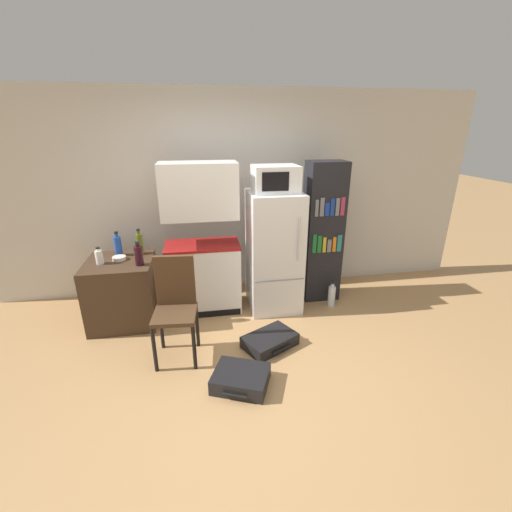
% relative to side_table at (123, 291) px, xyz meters
% --- Properties ---
extents(ground_plane, '(24.00, 24.00, 0.00)m').
position_rel_side_table_xyz_m(ground_plane, '(1.29, -1.24, -0.38)').
color(ground_plane, tan).
extents(wall_back, '(6.40, 0.10, 2.61)m').
position_rel_side_table_xyz_m(wall_back, '(1.49, 0.76, 0.93)').
color(wall_back, beige).
rests_on(wall_back, ground_plane).
extents(side_table, '(0.73, 0.72, 0.75)m').
position_rel_side_table_xyz_m(side_table, '(0.00, 0.00, 0.00)').
color(side_table, '#422D1E').
rests_on(side_table, ground_plane).
extents(kitchen_hutch, '(0.88, 0.49, 1.80)m').
position_rel_side_table_xyz_m(kitchen_hutch, '(0.94, 0.12, 0.45)').
color(kitchen_hutch, white).
rests_on(kitchen_hutch, ground_plane).
extents(refrigerator, '(0.61, 0.66, 1.46)m').
position_rel_side_table_xyz_m(refrigerator, '(1.79, 0.04, 0.35)').
color(refrigerator, white).
rests_on(refrigerator, ground_plane).
extents(microwave, '(0.51, 0.41, 0.30)m').
position_rel_side_table_xyz_m(microwave, '(1.79, 0.04, 1.23)').
color(microwave, silver).
rests_on(microwave, refrigerator).
extents(bookshelf, '(0.46, 0.34, 1.78)m').
position_rel_side_table_xyz_m(bookshelf, '(2.46, 0.20, 0.51)').
color(bookshelf, black).
rests_on(bookshelf, ground_plane).
extents(bottle_blue_soda, '(0.08, 0.08, 0.29)m').
position_rel_side_table_xyz_m(bottle_blue_soda, '(-0.02, 0.18, 0.50)').
color(bottle_blue_soda, '#1E47A3').
rests_on(bottle_blue_soda, side_table).
extents(bottle_wine_dark, '(0.09, 0.09, 0.27)m').
position_rel_side_table_xyz_m(bottle_wine_dark, '(0.26, -0.17, 0.49)').
color(bottle_wine_dark, black).
rests_on(bottle_wine_dark, side_table).
extents(bottle_olive_oil, '(0.07, 0.07, 0.30)m').
position_rel_side_table_xyz_m(bottle_olive_oil, '(0.22, 0.20, 0.50)').
color(bottle_olive_oil, '#566619').
rests_on(bottle_olive_oil, side_table).
extents(bottle_milk_white, '(0.08, 0.08, 0.19)m').
position_rel_side_table_xyz_m(bottle_milk_white, '(-0.18, -0.06, 0.46)').
color(bottle_milk_white, white).
rests_on(bottle_milk_white, side_table).
extents(bowl, '(0.15, 0.15, 0.04)m').
position_rel_side_table_xyz_m(bowl, '(0.01, 0.03, 0.40)').
color(bowl, silver).
rests_on(bowl, side_table).
extents(chair, '(0.43, 0.44, 1.02)m').
position_rel_side_table_xyz_m(chair, '(0.64, -0.74, 0.22)').
color(chair, black).
rests_on(chair, ground_plane).
extents(suitcase_large_flat, '(0.63, 0.55, 0.13)m').
position_rel_side_table_xyz_m(suitcase_large_flat, '(1.57, -0.81, -0.31)').
color(suitcase_large_flat, black).
rests_on(suitcase_large_flat, ground_plane).
extents(suitcase_small_flat, '(0.58, 0.53, 0.14)m').
position_rel_side_table_xyz_m(suitcase_small_flat, '(1.19, -1.33, -0.31)').
color(suitcase_small_flat, black).
rests_on(suitcase_small_flat, ground_plane).
extents(water_bottle_front, '(0.09, 0.09, 0.34)m').
position_rel_side_table_xyz_m(water_bottle_front, '(2.53, -0.10, -0.23)').
color(water_bottle_front, silver).
rests_on(water_bottle_front, ground_plane).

